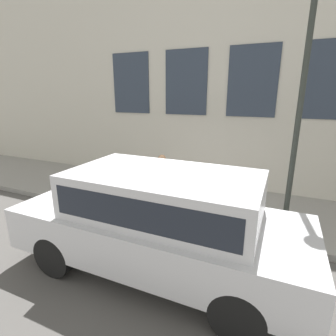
% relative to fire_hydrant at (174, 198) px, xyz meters
% --- Properties ---
extents(ground_plane, '(80.00, 80.00, 0.00)m').
position_rel_fire_hydrant_xyz_m(ground_plane, '(-0.50, -0.35, -0.59)').
color(ground_plane, '#514F4C').
extents(sidewalk, '(3.16, 60.00, 0.16)m').
position_rel_fire_hydrant_xyz_m(sidewalk, '(1.08, -0.35, -0.51)').
color(sidewalk, gray).
rests_on(sidewalk, ground_plane).
extents(building_facade, '(0.33, 40.00, 7.21)m').
position_rel_fire_hydrant_xyz_m(building_facade, '(2.81, -0.35, 3.02)').
color(building_facade, beige).
rests_on(building_facade, ground_plane).
extents(fire_hydrant, '(0.35, 0.46, 0.84)m').
position_rel_fire_hydrant_xyz_m(fire_hydrant, '(0.00, 0.00, 0.00)').
color(fire_hydrant, red).
rests_on(fire_hydrant, sidewalk).
extents(person, '(0.34, 0.23, 1.42)m').
position_rel_fire_hydrant_xyz_m(person, '(0.53, 0.61, 0.42)').
color(person, '#726651').
rests_on(person, sidewalk).
extents(parked_truck_silver_near, '(2.07, 5.28, 1.93)m').
position_rel_fire_hydrant_xyz_m(parked_truck_silver_near, '(-2.06, -0.57, 0.52)').
color(parked_truck_silver_near, black).
rests_on(parked_truck_silver_near, ground_plane).
extents(street_lamp, '(0.36, 0.36, 5.95)m').
position_rel_fire_hydrant_xyz_m(street_lamp, '(0.29, -2.69, 3.23)').
color(street_lamp, '#2D332D').
rests_on(street_lamp, sidewalk).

